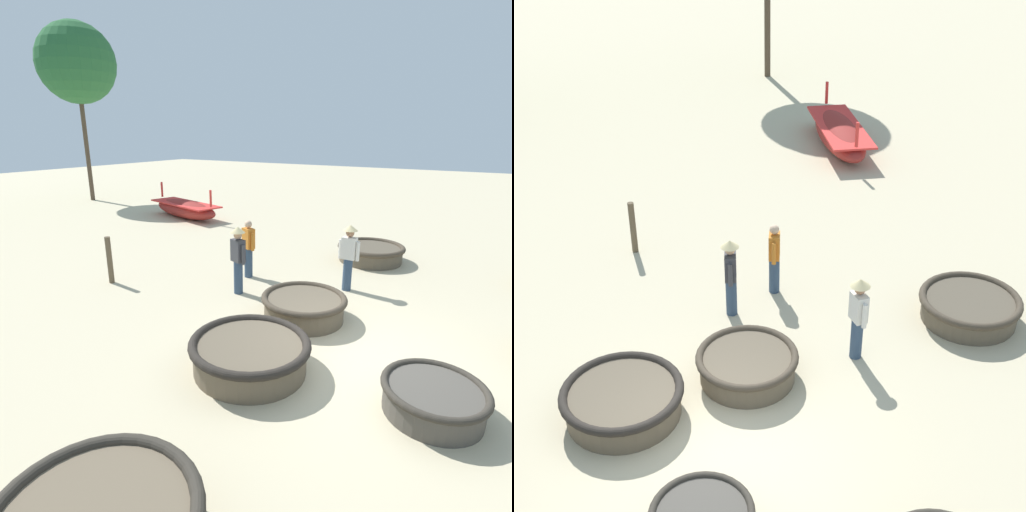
% 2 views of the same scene
% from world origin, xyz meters
% --- Properties ---
extents(ground_plane, '(80.00, 80.00, 0.00)m').
position_xyz_m(ground_plane, '(0.00, 0.00, 0.00)').
color(ground_plane, '#C6B793').
extents(coracle_tilted, '(1.80, 1.80, 0.53)m').
position_xyz_m(coracle_tilted, '(1.08, 1.41, 0.29)').
color(coracle_tilted, brown).
rests_on(coracle_tilted, ground).
extents(coracle_far_right, '(2.00, 2.00, 0.52)m').
position_xyz_m(coracle_far_right, '(5.77, 1.40, 0.29)').
color(coracle_far_right, brown).
rests_on(coracle_far_right, ground).
extents(coracle_far_left, '(2.02, 2.02, 0.56)m').
position_xyz_m(coracle_far_left, '(-1.13, 1.34, 0.31)').
color(coracle_far_left, brown).
rests_on(coracle_far_left, ground).
extents(coracle_center, '(1.45, 1.45, 0.46)m').
position_xyz_m(coracle_center, '(-0.68, -1.42, 0.25)').
color(coracle_center, '#4C473F').
rests_on(coracle_center, ground).
extents(long_boat_green_hull, '(2.27, 4.46, 1.47)m').
position_xyz_m(long_boat_green_hull, '(7.74, 10.66, 0.42)').
color(long_boat_green_hull, maroon).
rests_on(long_boat_green_hull, ground).
extents(fisherman_standing_right, '(0.36, 0.53, 1.67)m').
position_xyz_m(fisherman_standing_right, '(3.12, 1.21, 0.96)').
color(fisherman_standing_right, '#2D425B').
rests_on(fisherman_standing_right, ground).
extents(fisherman_with_hat, '(0.36, 0.50, 1.67)m').
position_xyz_m(fisherman_with_hat, '(1.51, 3.38, 0.96)').
color(fisherman_with_hat, '#2D425B').
rests_on(fisherman_with_hat, ground).
extents(fisherman_by_coracle, '(0.35, 0.49, 1.57)m').
position_xyz_m(fisherman_by_coracle, '(2.62, 3.81, 0.84)').
color(fisherman_by_coracle, '#2D425B').
rests_on(fisherman_by_coracle, ground).
extents(mooring_post_shoreline, '(0.14, 0.14, 1.24)m').
position_xyz_m(mooring_post_shoreline, '(0.33, 6.62, 0.62)').
color(mooring_post_shoreline, brown).
rests_on(mooring_post_shoreline, ground).
extents(tree_tall_back, '(4.11, 4.11, 9.37)m').
position_xyz_m(tree_tall_back, '(8.69, 18.69, 7.30)').
color(tree_tall_back, '#4C3D2D').
rests_on(tree_tall_back, ground).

